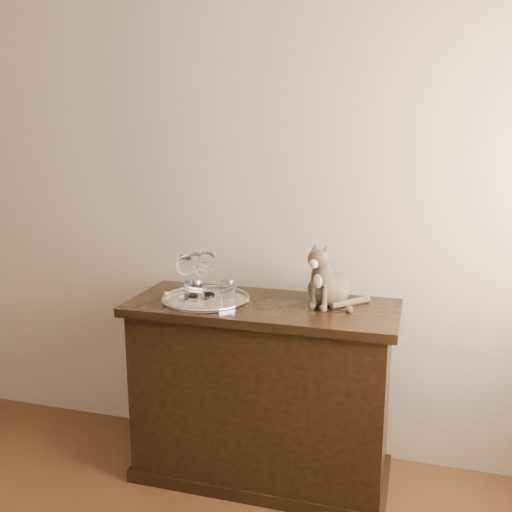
{
  "coord_description": "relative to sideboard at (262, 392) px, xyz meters",
  "views": [
    {
      "loc": [
        1.25,
        -0.41,
        1.6
      ],
      "look_at": [
        0.57,
        1.95,
        1.06
      ],
      "focal_mm": 40.0,
      "sensor_mm": 36.0,
      "label": 1
    }
  ],
  "objects": [
    {
      "name": "cat",
      "position": [
        0.29,
        0.08,
        0.57
      ],
      "size": [
        0.35,
        0.34,
        0.29
      ],
      "primitive_type": null,
      "rotation": [
        0.0,
        0.0,
        -0.31
      ],
      "color": "#47392A",
      "rests_on": "sideboard"
    },
    {
      "name": "wall_back",
      "position": [
        -0.6,
        0.31,
        0.93
      ],
      "size": [
        4.0,
        0.1,
        2.7
      ],
      "primitive_type": "cube",
      "color": "#C4AF93",
      "rests_on": "ground"
    },
    {
      "name": "tray",
      "position": [
        -0.26,
        -0.03,
        0.43
      ],
      "size": [
        0.4,
        0.4,
        0.01
      ],
      "primitive_type": "cylinder",
      "color": "silver",
      "rests_on": "sideboard"
    },
    {
      "name": "tumbler_b",
      "position": [
        -0.28,
        -0.11,
        0.48
      ],
      "size": [
        0.09,
        0.09,
        0.1
      ],
      "primitive_type": "cylinder",
      "color": "silver",
      "rests_on": "tray"
    },
    {
      "name": "wine_glass_a",
      "position": [
        -0.33,
        0.03,
        0.53
      ],
      "size": [
        0.08,
        0.08,
        0.2
      ],
      "primitive_type": null,
      "color": "white",
      "rests_on": "tray"
    },
    {
      "name": "wine_glass_b",
      "position": [
        -0.27,
        0.03,
        0.54
      ],
      "size": [
        0.08,
        0.08,
        0.21
      ],
      "primitive_type": null,
      "color": "silver",
      "rests_on": "tray"
    },
    {
      "name": "tumbler_c",
      "position": [
        -0.16,
        -0.0,
        0.47
      ],
      "size": [
        0.07,
        0.07,
        0.08
      ],
      "primitive_type": "cylinder",
      "color": "silver",
      "rests_on": "tray"
    },
    {
      "name": "sideboard",
      "position": [
        0.0,
        0.0,
        0.0
      ],
      "size": [
        1.2,
        0.5,
        0.85
      ],
      "primitive_type": null,
      "color": "black",
      "rests_on": "ground"
    },
    {
      "name": "wine_glass_c",
      "position": [
        -0.35,
        -0.05,
        0.54
      ],
      "size": [
        0.08,
        0.08,
        0.21
      ],
      "primitive_type": null,
      "color": "white",
      "rests_on": "tray"
    },
    {
      "name": "wine_glass_d",
      "position": [
        -0.28,
        -0.02,
        0.52
      ],
      "size": [
        0.06,
        0.06,
        0.17
      ],
      "primitive_type": null,
      "color": "white",
      "rests_on": "tray"
    }
  ]
}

